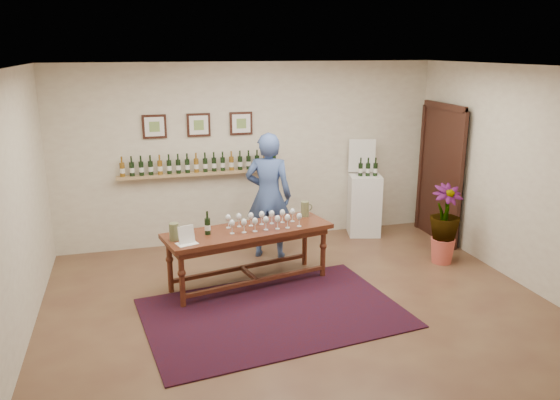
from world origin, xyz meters
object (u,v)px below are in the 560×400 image
object	(u,v)px
person	(269,196)
display_pedestal	(364,205)
tasting_table	(249,237)
potted_plant	(444,224)

from	to	relation	value
person	display_pedestal	bearing A→B (deg)	-139.12
tasting_table	person	size ratio (longest dim) A/B	1.22
tasting_table	person	xyz separation A→B (m)	(0.50, 0.91, 0.28)
potted_plant	tasting_table	bearing A→B (deg)	179.57
display_pedestal	person	xyz separation A→B (m)	(-1.77, -0.54, 0.43)
display_pedestal	potted_plant	distance (m)	1.59
display_pedestal	potted_plant	bearing A→B (deg)	-68.75
potted_plant	display_pedestal	bearing A→B (deg)	111.25
tasting_table	display_pedestal	distance (m)	2.70
tasting_table	person	world-z (taller)	person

